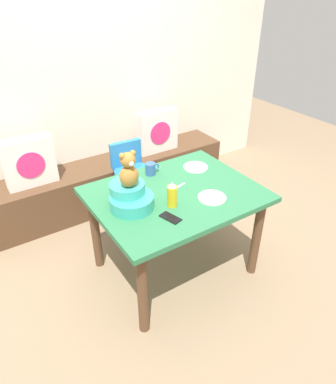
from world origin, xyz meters
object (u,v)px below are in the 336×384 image
Objects in this scene: pillow_floral_right at (157,131)px; infant_seat_teal at (130,197)px; dining_table at (175,204)px; cell_phone at (170,218)px; highchair at (132,173)px; dinner_plate_far at (212,198)px; teddy_bear at (129,170)px; coffee_mug at (151,169)px; pillow_floral_left at (29,162)px; dinner_plate_near at (196,167)px; ketchup_bottle at (172,195)px.

infant_seat_teal is at bearing -128.25° from pillow_floral_right.
cell_phone reaches higher than dining_table.
highchair is 3.95× the size of dinner_plate_far.
teddy_bear is at bearing 104.47° from cell_phone.
coffee_mug is 0.60× the size of dinner_plate_far.
pillow_floral_left reaches higher than dining_table.
pillow_floral_right is 1.33m from dining_table.
pillow_floral_right and infant_seat_teal have the same top height.
teddy_bear is 1.25× the size of dinner_plate_near.
ketchup_bottle is at bearing 37.13° from cell_phone.
pillow_floral_right is 1.76× the size of teddy_bear.
pillow_floral_right is 2.38× the size of ketchup_bottle.
infant_seat_teal is at bearing -71.65° from pillow_floral_left.
infant_seat_teal is at bearing 104.42° from cell_phone.
teddy_bear is 0.78m from dinner_plate_near.
pillow_floral_right is 0.37× the size of dining_table.
pillow_floral_right is at bearing 38.36° from highchair.
dining_table is 1.51× the size of highchair.
dinner_plate_far is (0.92, -1.41, 0.07)m from pillow_floral_left.
highchair is 1.02m from dinner_plate_far.
pillow_floral_left is 1.68m from dinner_plate_far.
dinner_plate_near is (0.36, -0.11, -0.04)m from coffee_mug.
teddy_bear is 1.35× the size of ketchup_bottle.
pillow_floral_left is 0.91m from highchair.
ketchup_bottle is at bearing -100.41° from highchair.
highchair is at bearing 62.05° from infant_seat_teal.
pillow_floral_left is at bearing 123.12° from dinner_plate_far.
ketchup_bottle is (0.24, -0.15, -0.19)m from teddy_bear.
highchair is at bearing 79.59° from ketchup_bottle.
cell_phone is at bearing -104.05° from highchair.
pillow_floral_left is 3.67× the size of coffee_mug.
ketchup_bottle is 0.92× the size of dinner_plate_far.
cell_phone is (-0.56, -0.47, -0.00)m from dinner_plate_near.
dinner_plate_near is at bearing 24.88° from cell_phone.
pillow_floral_right is 1.50m from ketchup_bottle.
dinner_plate_near is 1.00× the size of dinner_plate_far.
ketchup_bottle reaches higher than dining_table.
dinner_plate_far is (0.53, -0.22, -0.27)m from teddy_bear.
ketchup_bottle reaches higher than cell_phone.
dinner_plate_far is at bearing -71.39° from coffee_mug.
dinner_plate_near is (0.30, -0.56, 0.22)m from highchair.
infant_seat_teal is 1.32× the size of teddy_bear.
dinner_plate_near is at bearing 16.34° from teddy_bear.
pillow_floral_right is 1.64m from cell_phone.
coffee_mug is at bearing 42.48° from infant_seat_teal.
infant_seat_teal reaches higher than coffee_mug.
dinner_plate_near is (0.47, 0.35, -0.08)m from ketchup_bottle.
cell_phone is at bearing -60.37° from infant_seat_teal.
highchair is at bearing 60.73° from cell_phone.
cell_phone is (0.15, -0.26, -0.07)m from infant_seat_teal.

